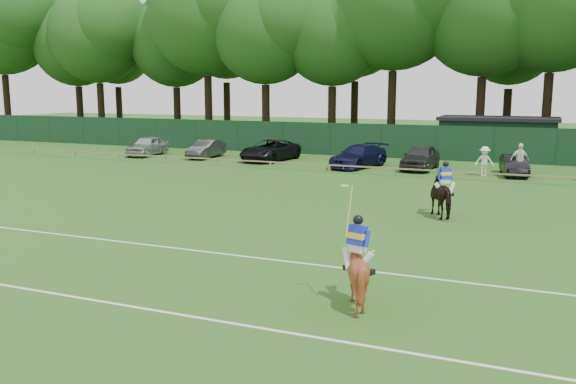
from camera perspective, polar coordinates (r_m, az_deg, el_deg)
The scene contains 19 objects.
ground at distance 20.39m, azimuth -4.58°, elevation -5.12°, with size 160.00×160.00×0.00m, color #1E4C14.
horse_dark at distance 25.55m, azimuth 14.42°, elevation -0.34°, with size 0.94×2.07×1.75m, color black.
horse_chestnut at distance 14.96m, azimuth 6.47°, elevation -7.39°, with size 1.36×1.53×1.69m, color brown.
sedan_silver at distance 48.11m, azimuth -13.01°, elevation 4.24°, with size 1.78×4.42×1.50m, color #B0B3B6.
sedan_grey at distance 45.73m, azimuth -7.66°, elevation 4.02°, with size 1.41×4.05×1.33m, color #2D2D2F.
suv_black at distance 43.63m, azimuth -1.68°, elevation 3.92°, with size 2.46×5.34×1.48m, color black.
sedan_navy at distance 40.24m, azimuth 6.61°, elevation 3.35°, with size 2.07×5.08×1.47m, color #111338.
hatch_grey at distance 39.85m, azimuth 12.28°, elevation 3.19°, with size 1.85×4.60×1.57m, color #2C2C2E.
estate_black at distance 38.69m, azimuth 20.40°, elevation 2.36°, with size 1.31×3.76×1.24m, color black.
spectator_left at distance 37.98m, azimuth 17.91°, elevation 2.76°, with size 1.13×0.65×1.75m, color white.
spectator_mid at distance 38.17m, azimuth 20.84°, elevation 2.80°, with size 1.16×0.48×1.98m, color white.
rider_dark at distance 25.42m, azimuth 14.51°, elevation 1.36°, with size 0.86×0.64×1.41m.
rider_chestnut at distance 14.75m, azimuth 6.49°, elevation -4.59°, with size 0.92×0.75×2.05m.
polo_ball at distance 19.76m, azimuth 7.96°, elevation -5.54°, with size 0.09×0.09×0.09m, color silver.
pitch_lines at distance 17.48m, azimuth -9.88°, elevation -7.79°, with size 60.00×5.10×0.01m.
pitch_rail at distance 36.94m, azimuth 8.31°, elevation 2.27°, with size 62.10×0.10×0.50m.
perimeter_fence at distance 45.58m, azimuth 11.18°, elevation 4.63°, with size 92.08×0.08×2.50m.
utility_shed at distance 47.73m, azimuth 19.03°, elevation 4.86°, with size 8.40×4.40×3.04m.
tree_row at distance 53.22m, azimuth 15.00°, elevation 3.86°, with size 96.00×12.00×21.00m, color #26561C, non-canonical shape.
Camera 1 is at (9.08, -17.48, 5.27)m, focal length 38.00 mm.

